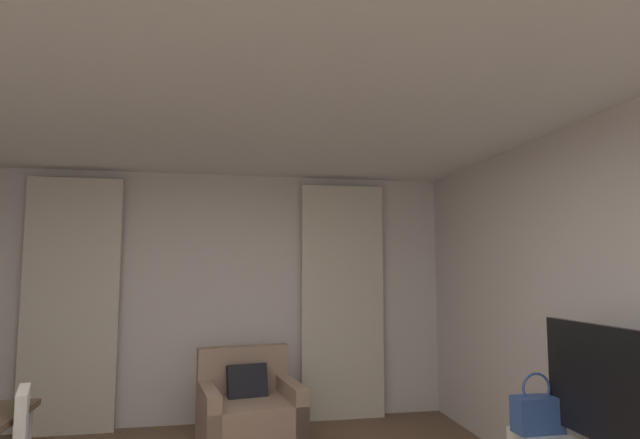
# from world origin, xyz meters

# --- Properties ---
(wall_window) EXTENTS (5.12, 0.06, 2.60)m
(wall_window) POSITION_xyz_m (0.00, 3.03, 1.30)
(wall_window) COLOR silver
(wall_window) RESTS_ON ground
(ceiling) EXTENTS (5.12, 6.12, 0.06)m
(ceiling) POSITION_xyz_m (0.00, 0.00, 2.63)
(ceiling) COLOR white
(ceiling) RESTS_ON wall_left
(curtain_left_panel) EXTENTS (0.90, 0.06, 2.50)m
(curtain_left_panel) POSITION_xyz_m (-1.38, 2.90, 1.25)
(curtain_left_panel) COLOR beige
(curtain_left_panel) RESTS_ON ground
(curtain_right_panel) EXTENTS (0.90, 0.06, 2.50)m
(curtain_right_panel) POSITION_xyz_m (1.38, 2.90, 1.25)
(curtain_right_panel) COLOR beige
(curtain_right_panel) RESTS_ON ground
(armchair) EXTENTS (0.97, 0.93, 0.85)m
(armchair) POSITION_xyz_m (0.34, 2.18, 0.29)
(armchair) COLOR #997A66
(armchair) RESTS_ON ground
(tv_flatscreen) EXTENTS (0.20, 1.07, 0.71)m
(tv_flatscreen) POSITION_xyz_m (2.19, -0.03, 0.90)
(tv_flatscreen) COLOR #333338
(tv_flatscreen) RESTS_ON tv_console
(handbag_primary) EXTENTS (0.30, 0.14, 0.37)m
(handbag_primary) POSITION_xyz_m (2.06, 0.47, 0.69)
(handbag_primary) COLOR #335193
(handbag_primary) RESTS_ON tv_console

